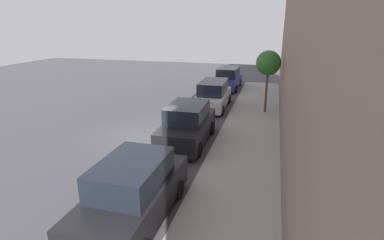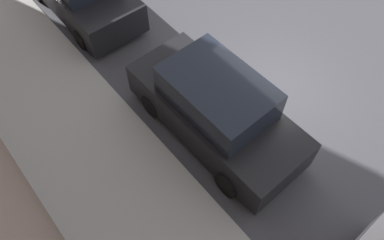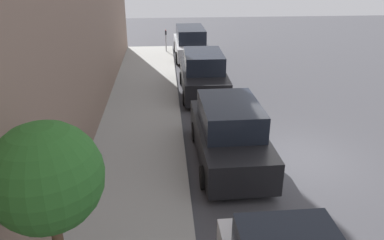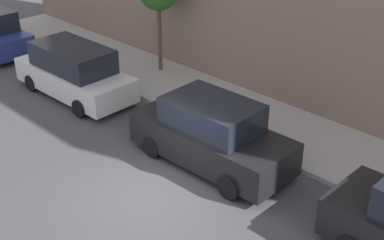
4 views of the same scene
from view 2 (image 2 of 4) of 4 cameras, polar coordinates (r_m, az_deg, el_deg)
name	(u,v)px [view 2 (image 2 of 4)]	position (r m, az deg, el deg)	size (l,w,h in m)	color
ground_plane	(271,90)	(10.98, 11.95, 4.49)	(60.00, 60.00, 0.00)	#424247
sidewalk	(123,195)	(9.16, -10.47, -11.20)	(3.13, 32.00, 0.15)	#9E9E99
parked_suv_third	(216,109)	(9.21, 3.64, 1.71)	(2.08, 4.84, 1.98)	black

